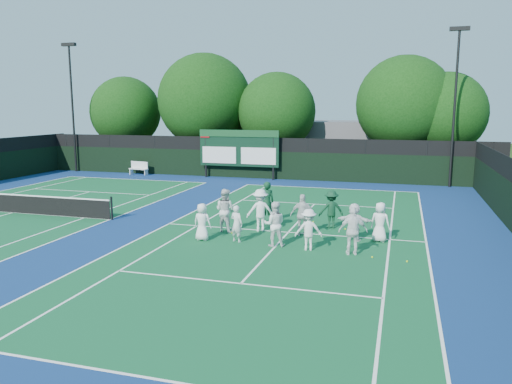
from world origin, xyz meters
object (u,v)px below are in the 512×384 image
(scoreboard, at_px, (239,149))
(tennis_net, at_px, (12,203))
(coach_left, at_px, (267,202))
(bench, at_px, (139,168))

(scoreboard, xyz_separation_m, tennis_net, (-6.99, -14.59, -1.70))
(scoreboard, bearing_deg, tennis_net, -115.60)
(scoreboard, height_order, coach_left, scoreboard)
(bench, distance_m, coach_left, 18.85)
(scoreboard, bearing_deg, coach_left, -66.64)
(tennis_net, relative_size, coach_left, 5.95)
(bench, bearing_deg, tennis_net, -85.70)
(tennis_net, bearing_deg, coach_left, 6.61)
(tennis_net, height_order, bench, tennis_net)
(scoreboard, relative_size, bench, 3.61)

